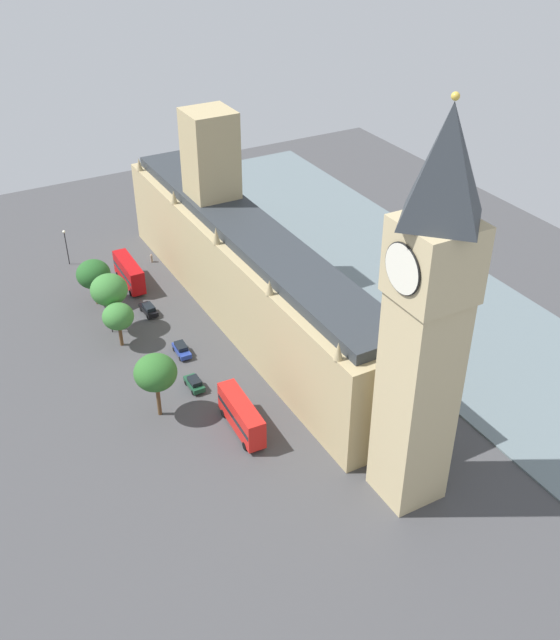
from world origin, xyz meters
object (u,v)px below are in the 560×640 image
at_px(parliament_building, 246,267).
at_px(plane_tree_by_river_gate, 155,373).
at_px(car_black_near_tower, 149,309).
at_px(pedestrian_leading, 151,258).
at_px(street_lamp_slot_11, 66,241).
at_px(plane_tree_corner, 109,290).
at_px(plane_tree_kerbside, 93,274).
at_px(double_decker_bus_opposite_hall, 241,415).
at_px(clock_tower, 427,317).
at_px(plane_tree_midblock, 118,317).
at_px(street_lamp_slot_10, 109,309).
at_px(car_dark_green_trailing, 194,383).
at_px(double_decker_bus_under_trees, 129,272).
at_px(car_blue_far_end, 182,349).

distance_m(parliament_building, plane_tree_by_river_gate, 28.44).
relative_size(car_black_near_tower, pedestrian_leading, 2.73).
bearing_deg(pedestrian_leading, street_lamp_slot_11, 175.37).
height_order(plane_tree_by_river_gate, street_lamp_slot_11, plane_tree_by_river_gate).
bearing_deg(plane_tree_corner, plane_tree_kerbside, -89.96).
relative_size(double_decker_bus_opposite_hall, street_lamp_slot_11, 1.51).
bearing_deg(parliament_building, street_lamp_slot_11, -55.83).
height_order(clock_tower, pedestrian_leading, clock_tower).
xyz_separation_m(double_decker_bus_opposite_hall, plane_tree_midblock, (7.68, -27.22, 2.67)).
bearing_deg(double_decker_bus_opposite_hall, street_lamp_slot_10, 106.63).
bearing_deg(pedestrian_leading, car_dark_green_trailing, -80.43).
height_order(parliament_building, car_dark_green_trailing, parliament_building).
distance_m(double_decker_bus_under_trees, street_lamp_slot_10, 15.31).
bearing_deg(street_lamp_slot_11, pedestrian_leading, 154.10).
bearing_deg(double_decker_bus_under_trees, parliament_building, 127.75).
distance_m(double_decker_bus_opposite_hall, plane_tree_by_river_gate, 12.81).
bearing_deg(car_dark_green_trailing, double_decker_bus_opposite_hall, -80.17).
height_order(double_decker_bus_under_trees, double_decker_bus_opposite_hall, same).
bearing_deg(car_blue_far_end, street_lamp_slot_10, -53.79).
bearing_deg(double_decker_bus_under_trees, street_lamp_slot_11, -59.22).
bearing_deg(parliament_building, plane_tree_midblock, -3.57).
distance_m(plane_tree_midblock, street_lamp_slot_11, 30.48).
height_order(car_black_near_tower, plane_tree_kerbside, plane_tree_kerbside).
xyz_separation_m(double_decker_bus_opposite_hall, street_lamp_slot_10, (7.85, -31.50, 1.73)).
bearing_deg(car_blue_far_end, pedestrian_leading, -99.67).
relative_size(plane_tree_kerbside, plane_tree_midblock, 1.11).
distance_m(car_dark_green_trailing, street_lamp_slot_11, 46.73).
bearing_deg(clock_tower, pedestrian_leading, -84.69).
distance_m(pedestrian_leading, street_lamp_slot_11, 15.98).
xyz_separation_m(pedestrian_leading, plane_tree_kerbside, (13.45, 9.64, 5.00)).
xyz_separation_m(car_black_near_tower, street_lamp_slot_10, (7.16, 2.36, 3.48)).
height_order(car_black_near_tower, street_lamp_slot_10, street_lamp_slot_10).
height_order(plane_tree_kerbside, plane_tree_by_river_gate, plane_tree_by_river_gate).
xyz_separation_m(double_decker_bus_under_trees, plane_tree_by_river_gate, (8.31, 36.20, 4.54)).
distance_m(double_decker_bus_under_trees, car_blue_far_end, 24.41).
bearing_deg(double_decker_bus_under_trees, plane_tree_by_river_gate, 77.93).
bearing_deg(plane_tree_by_river_gate, car_dark_green_trailing, -155.02).
bearing_deg(parliament_building, plane_tree_by_river_gate, 37.89).
relative_size(double_decker_bus_under_trees, plane_tree_kerbside, 1.28).
bearing_deg(street_lamp_slot_10, street_lamp_slot_11, -90.33).
bearing_deg(clock_tower, street_lamp_slot_10, -67.97).
xyz_separation_m(double_decker_bus_opposite_hall, plane_tree_corner, (7.25, -32.19, 4.76)).
bearing_deg(car_black_near_tower, parliament_building, -31.37).
xyz_separation_m(clock_tower, double_decker_bus_opposite_hall, (12.74, -19.37, -22.42)).
relative_size(car_dark_green_trailing, plane_tree_corner, 0.41).
relative_size(pedestrian_leading, street_lamp_slot_11, 0.24).
height_order(clock_tower, plane_tree_by_river_gate, clock_tower).
xyz_separation_m(plane_tree_midblock, plane_tree_by_river_gate, (0.82, 18.78, 1.87)).
bearing_deg(car_blue_far_end, plane_tree_midblock, -40.94).
height_order(car_blue_far_end, plane_tree_by_river_gate, plane_tree_by_river_gate).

